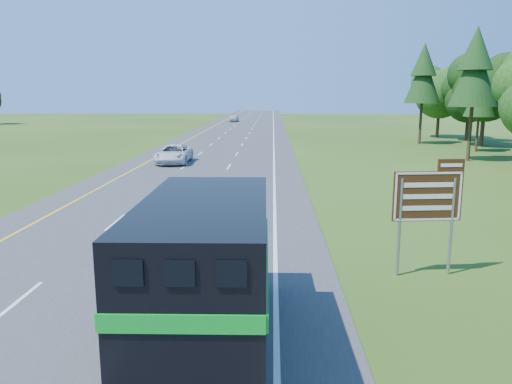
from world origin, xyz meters
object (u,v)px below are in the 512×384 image
horse_truck (209,268)px  white_suv (174,154)px  far_car (234,118)px  exit_sign (429,201)px

horse_truck → white_suv: size_ratio=1.47×
horse_truck → white_suv: bearing=101.7°
horse_truck → far_car: size_ratio=1.83×
horse_truck → far_car: horse_truck is taller
far_car → exit_sign: size_ratio=1.18×
horse_truck → white_suv: 32.29m
white_suv → far_car: bearing=89.1°
horse_truck → exit_sign: bearing=37.9°
far_car → exit_sign: exit_sign is taller
exit_sign → white_suv: bearing=111.2°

